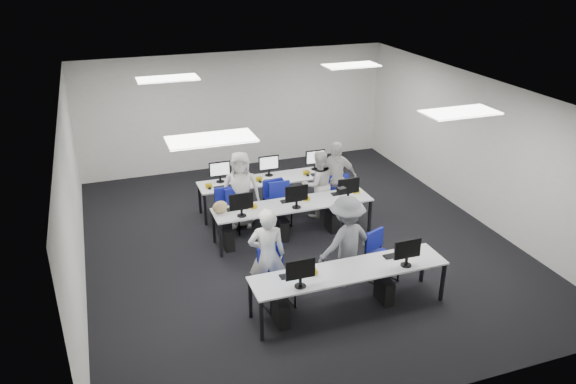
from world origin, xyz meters
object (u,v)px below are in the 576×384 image
object	(u,v)px
chair_5	(232,212)
chair_7	(327,201)
desk_front	(350,272)
student_2	(241,189)
student_1	(318,184)
chair_4	(341,205)
student_3	(335,178)
chair_6	(277,206)
chair_3	(277,211)
chair_1	(381,266)
chair_0	(276,288)
photographer	(346,242)
desk_mid	(293,206)
chair_2	(227,219)
student_0	(267,256)

from	to	relation	value
chair_5	chair_7	distance (m)	2.13
desk_front	chair_7	world-z (taller)	chair_7
student_2	student_1	bearing A→B (deg)	10.33
chair_4	student_3	world-z (taller)	student_3
chair_4	chair_6	size ratio (longest dim) A/B	0.98
chair_4	chair_7	distance (m)	0.41
chair_5	chair_7	size ratio (longest dim) A/B	1.10
student_3	student_2	bearing A→B (deg)	-173.90
student_1	student_3	bearing A→B (deg)	179.82
chair_3	chair_5	xyz separation A→B (m)	(-0.90, 0.32, -0.01)
chair_1	chair_6	distance (m)	3.03
chair_0	photographer	bearing A→B (deg)	-0.39
desk_front	desk_mid	size ratio (longest dim) A/B	1.00
chair_2	desk_mid	bearing A→B (deg)	-24.65
chair_3	student_1	xyz separation A→B (m)	(0.96, 0.09, 0.44)
chair_0	student_2	size ratio (longest dim) A/B	0.61
chair_7	student_0	distance (m)	3.59
chair_4	student_1	xyz separation A→B (m)	(-0.44, 0.26, 0.45)
chair_5	chair_6	xyz separation A→B (m)	(0.96, -0.09, 0.02)
chair_2	student_1	distance (m)	2.07
chair_5	student_3	xyz separation A→B (m)	(2.24, -0.23, 0.54)
chair_3	student_3	xyz separation A→B (m)	(1.34, 0.09, 0.52)
chair_4	desk_front	bearing A→B (deg)	-108.44
chair_1	chair_3	xyz separation A→B (m)	(-1.03, 2.65, 0.01)
desk_mid	student_3	size ratio (longest dim) A/B	1.94
chair_5	chair_2	bearing A→B (deg)	-128.55
student_2	chair_0	bearing A→B (deg)	-79.07
chair_0	student_3	size ratio (longest dim) A/B	0.59
chair_7	chair_6	bearing A→B (deg)	-163.67
chair_5	chair_6	world-z (taller)	chair_6
chair_5	student_3	bearing A→B (deg)	-15.39
chair_7	photographer	bearing A→B (deg)	-89.30
student_3	chair_0	bearing A→B (deg)	-118.96
student_0	student_3	bearing A→B (deg)	-122.16
chair_7	photographer	world-z (taller)	photographer
chair_5	student_3	size ratio (longest dim) A/B	0.55
chair_3	chair_6	bearing A→B (deg)	64.97
chair_0	student_1	bearing A→B (deg)	47.72
chair_2	student_1	size ratio (longest dim) A/B	0.61
chair_2	chair_3	distance (m)	1.06
student_1	desk_mid	bearing A→B (deg)	40.17
desk_front	student_2	size ratio (longest dim) A/B	1.98
chair_4	desk_mid	bearing A→B (deg)	-156.03
desk_front	chair_7	xyz separation A→B (m)	(1.10, 3.43, -0.42)
photographer	student_1	bearing A→B (deg)	-115.39
desk_mid	chair_6	bearing A→B (deg)	94.20
chair_5	chair_7	world-z (taller)	chair_5
student_1	chair_6	bearing A→B (deg)	-10.15
chair_3	student_0	world-z (taller)	student_0
desk_mid	chair_1	distance (m)	2.24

